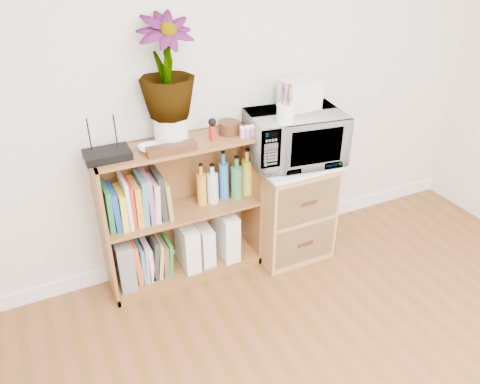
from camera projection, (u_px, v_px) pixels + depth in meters
skirting_board at (225, 241)px, 3.41m from camera, size 4.00×0.02×0.10m
bookshelf at (182, 213)px, 2.95m from camera, size 1.00×0.30×0.95m
wicker_unit at (289, 208)px, 3.24m from camera, size 0.50×0.45×0.70m
microwave at (295, 137)px, 2.96m from camera, size 0.64×0.48×0.32m
pen_cup at (285, 113)px, 2.72m from camera, size 0.10×0.10×0.11m
small_appliance at (300, 94)px, 2.92m from camera, size 0.22×0.19×0.18m
router at (107, 155)px, 2.53m from camera, size 0.25×0.17×0.04m
white_bowl at (150, 148)px, 2.62m from camera, size 0.13×0.13×0.03m
plant_pot at (171, 130)px, 2.68m from camera, size 0.19×0.19×0.16m
potted_plant at (166, 68)px, 2.50m from camera, size 0.31×0.31×0.55m
trinket_box at (172, 149)px, 2.60m from camera, size 0.28×0.07×0.05m
kokeshi_doll at (213, 133)px, 2.74m from camera, size 0.04×0.04×0.09m
wooden_bowl at (229, 128)px, 2.83m from camera, size 0.13×0.13×0.08m
paint_jars at (248, 132)px, 2.78m from camera, size 0.12×0.04×0.06m
file_box at (123, 260)px, 2.92m from camera, size 0.10×0.26×0.32m
magazine_holder_left at (187, 245)px, 3.07m from camera, size 0.10×0.25×0.31m
magazine_holder_mid at (204, 243)px, 3.13m from camera, size 0.09×0.22×0.27m
magazine_holder_right at (225, 233)px, 3.17m from camera, size 0.11×0.27×0.34m
cookbooks at (137, 200)px, 2.77m from camera, size 0.38×0.20×0.30m
liquor_bottles at (227, 179)px, 2.98m from camera, size 0.38×0.07×0.32m
lower_books at (150, 257)px, 3.00m from camera, size 0.25×0.19×0.29m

